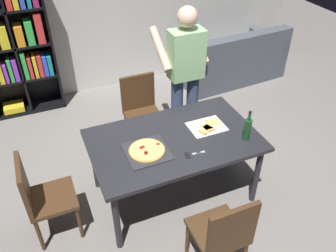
% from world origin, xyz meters
% --- Properties ---
extents(ground_plane, '(12.00, 12.00, 0.00)m').
position_xyz_m(ground_plane, '(0.00, 0.00, 0.00)').
color(ground_plane, gray).
extents(dining_table, '(1.62, 1.00, 0.75)m').
position_xyz_m(dining_table, '(0.00, 0.00, 0.68)').
color(dining_table, '#232328').
rests_on(dining_table, ground_plane).
extents(chair_near_camera, '(0.42, 0.42, 0.90)m').
position_xyz_m(chair_near_camera, '(-0.00, -0.99, 0.51)').
color(chair_near_camera, '#472D19').
rests_on(chair_near_camera, ground_plane).
extents(chair_far_side, '(0.42, 0.42, 0.90)m').
position_xyz_m(chair_far_side, '(0.00, 0.99, 0.51)').
color(chair_far_side, '#472D19').
rests_on(chair_far_side, ground_plane).
extents(chair_left_end, '(0.42, 0.42, 0.90)m').
position_xyz_m(chair_left_end, '(-1.30, 0.00, 0.51)').
color(chair_left_end, '#472D19').
rests_on(chair_left_end, ground_plane).
extents(couch, '(1.75, 0.96, 0.85)m').
position_xyz_m(couch, '(1.90, 1.99, 0.30)').
color(couch, '#4C515B').
rests_on(couch, ground_plane).
extents(person_serving_pizza, '(0.55, 0.54, 1.75)m').
position_xyz_m(person_serving_pizza, '(0.47, 0.77, 1.00)').
color(person_serving_pizza, '#38476B').
rests_on(person_serving_pizza, ground_plane).
extents(pepperoni_pizza_on_tray, '(0.39, 0.39, 0.04)m').
position_xyz_m(pepperoni_pizza_on_tray, '(-0.31, -0.08, 0.77)').
color(pepperoni_pizza_on_tray, '#2D2D33').
rests_on(pepperoni_pizza_on_tray, dining_table).
extents(pizza_slices_on_towel, '(0.36, 0.28, 0.03)m').
position_xyz_m(pizza_slices_on_towel, '(0.38, 0.03, 0.76)').
color(pizza_slices_on_towel, white).
rests_on(pizza_slices_on_towel, dining_table).
extents(wine_bottle, '(0.07, 0.07, 0.32)m').
position_xyz_m(wine_bottle, '(0.64, -0.27, 0.87)').
color(wine_bottle, '#194723').
rests_on(wine_bottle, dining_table).
extents(kitchen_scissors, '(0.20, 0.09, 0.01)m').
position_xyz_m(kitchen_scissors, '(0.05, -0.28, 0.76)').
color(kitchen_scissors, silver).
rests_on(kitchen_scissors, dining_table).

